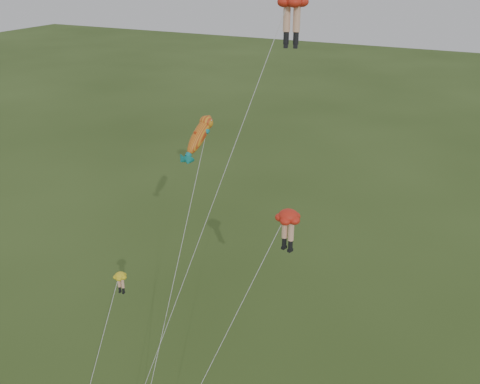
% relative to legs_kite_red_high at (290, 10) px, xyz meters
% --- Properties ---
extents(legs_kite_red_high, '(7.46, 9.14, 24.35)m').
position_rel_legs_kite_red_high_xyz_m(legs_kite_red_high, '(0.00, 0.00, 0.00)').
color(legs_kite_red_high, red).
rests_on(legs_kite_red_high, ground).
extents(legs_kite_red_mid, '(4.70, 10.08, 12.64)m').
position_rel_legs_kite_red_high_xyz_m(legs_kite_red_mid, '(0.41, -0.32, -11.53)').
color(legs_kite_red_mid, red).
rests_on(legs_kite_red_mid, ground).
extents(legs_kite_yellow, '(2.43, 8.52, 7.26)m').
position_rel_legs_kite_red_high_xyz_m(legs_kite_yellow, '(-9.71, -3.51, -16.88)').
color(legs_kite_yellow, yellow).
rests_on(legs_kite_yellow, ground).
extents(fish_kite, '(1.30, 10.37, 17.23)m').
position_rel_legs_kite_red_high_xyz_m(fish_kite, '(-5.80, 0.69, -7.59)').
color(fish_kite, orange).
rests_on(fish_kite, ground).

